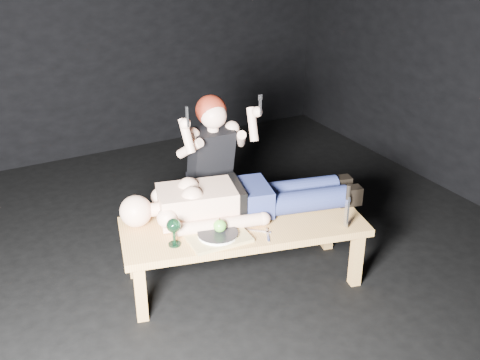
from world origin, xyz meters
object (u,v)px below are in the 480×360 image
at_px(lying_man, 245,194).
at_px(serving_tray, 218,237).
at_px(table, 243,252).
at_px(kneeling_woman, 207,167).
at_px(goblet, 174,232).
at_px(carving_knife, 347,207).

height_order(lying_man, serving_tray, lying_man).
bearing_deg(table, kneeling_woman, 100.36).
bearing_deg(lying_man, table, -108.81).
xyz_separation_m(kneeling_woman, goblet, (-0.54, -0.65, -0.07)).
bearing_deg(table, carving_knife, -19.60).
height_order(kneeling_woman, goblet, kneeling_woman).
xyz_separation_m(lying_man, carving_knife, (0.48, -0.50, 0.02)).
bearing_deg(serving_tray, lying_man, 35.22).
bearing_deg(goblet, lying_man, 15.59).
height_order(serving_tray, goblet, goblet).
distance_m(lying_man, kneeling_woman, 0.49).
relative_size(table, kneeling_woman, 1.32).
distance_m(table, serving_tray, 0.35).
distance_m(kneeling_woman, carving_knife, 1.12).
height_order(table, goblet, goblet).
xyz_separation_m(table, carving_knife, (0.56, -0.36, 0.38)).
relative_size(kneeling_woman, serving_tray, 3.19).
height_order(table, kneeling_woman, kneeling_woman).
height_order(lying_man, kneeling_woman, kneeling_woman).
xyz_separation_m(kneeling_woman, carving_knife, (0.53, -0.99, -0.00)).
relative_size(lying_man, carving_knife, 5.35).
height_order(lying_man, carving_knife, carving_knife).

